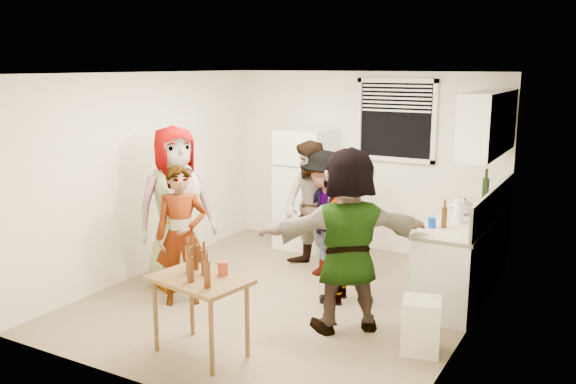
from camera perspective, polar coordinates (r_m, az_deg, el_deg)
The scene contains 23 objects.
room at distance 7.02m, azimuth -0.13°, elevation -9.80°, with size 4.00×4.50×2.50m, color white, non-canonical shape.
window at distance 8.39m, azimuth 10.05°, elevation 6.62°, with size 1.12×0.10×1.06m, color white, non-canonical shape.
refrigerator at distance 8.71m, azimuth 1.62°, elevation 0.32°, with size 0.70×0.70×1.70m, color white.
counter_lower at distance 7.32m, azimuth 16.17°, elevation -5.79°, with size 0.60×2.20×0.86m, color white.
countertop at distance 7.20m, azimuth 16.38°, elevation -2.37°, with size 0.64×2.22×0.04m, color beige.
backsplash at distance 7.11m, azimuth 18.70°, elevation -1.06°, with size 0.03×2.20×0.36m, color beige.
upper_cabinets at distance 7.20m, azimuth 18.25°, elevation 6.16°, with size 0.34×1.60×0.70m, color white.
kettle at distance 7.28m, azimuth 16.13°, elevation -2.05°, with size 0.24×0.20×0.20m, color silver, non-canonical shape.
paper_towel at distance 6.89m, azimuth 15.59°, elevation -2.80°, with size 0.12×0.12×0.26m, color white.
wine_bottle at distance 7.86m, azimuth 17.91°, elevation -1.14°, with size 0.08×0.08×0.33m, color black.
beer_bottle_counter at distance 6.65m, azimuth 14.36°, elevation -3.25°, with size 0.06×0.06×0.22m, color #47230C.
blue_cup at distance 6.62m, azimuth 13.30°, elevation -3.27°, with size 0.08×0.08×0.11m, color #0A2DAD.
picture_frame at distance 7.66m, azimuth 18.94°, elevation -1.01°, with size 0.02×0.17×0.14m, color #BBB84C.
trash_bin at distance 5.82m, azimuth 12.34°, elevation -12.13°, with size 0.34×0.34×0.50m, color silver.
serving_table at distance 5.81m, azimuth -8.05°, elevation -14.74°, with size 0.86×0.58×0.73m, color brown, non-canonical shape.
beer_bottle_table at distance 5.67m, azimuth -9.21°, elevation -7.49°, with size 0.07×0.07×0.25m, color #47230C.
red_cup at distance 5.58m, azimuth -6.10°, elevation -7.70°, with size 0.09×0.09×0.12m, color #9A351C.
guest_grey at distance 7.51m, azimuth -10.16°, elevation -8.51°, with size 0.93×1.91×0.61m, color #959595.
guest_stripe at distance 6.97m, azimuth -9.72°, elevation -10.13°, with size 0.56×1.53×0.37m, color #141933.
guest_back_left at distance 7.90m, azimuth 2.14°, elevation -7.30°, with size 0.81×1.67×0.63m, color brown.
guest_back_right at distance 7.70m, azimuth 3.45°, elevation -7.83°, with size 1.02×1.58×0.59m, color #414045.
guest_black at distance 6.96m, azimuth 4.64°, elevation -10.04°, with size 0.87×1.48×0.36m, color black.
guest_orange at distance 6.29m, azimuth 5.42°, elevation -12.53°, with size 1.71×1.84×0.54m, color #EE9350.
Camera 1 is at (3.20, -5.69, 2.59)m, focal length 38.00 mm.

